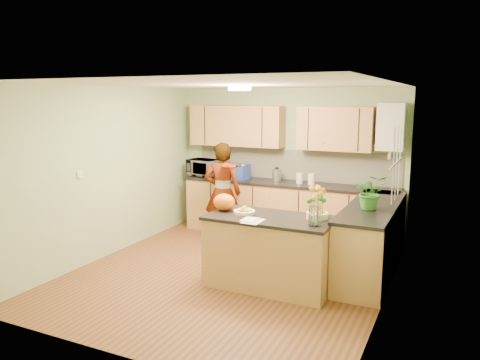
% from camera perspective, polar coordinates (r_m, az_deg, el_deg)
% --- Properties ---
extents(floor, '(4.50, 4.50, 0.00)m').
position_cam_1_polar(floor, '(6.41, -1.22, -11.35)').
color(floor, '#563218').
rests_on(floor, ground).
extents(ceiling, '(4.00, 4.50, 0.02)m').
position_cam_1_polar(ceiling, '(5.98, -1.31, 11.58)').
color(ceiling, silver).
rests_on(ceiling, wall_back).
extents(wall_back, '(4.00, 0.02, 2.50)m').
position_cam_1_polar(wall_back, '(8.12, 5.88, 2.26)').
color(wall_back, '#8FAA7A').
rests_on(wall_back, floor).
extents(wall_front, '(4.00, 0.02, 2.50)m').
position_cam_1_polar(wall_front, '(4.23, -15.10, -5.18)').
color(wall_front, '#8FAA7A').
rests_on(wall_front, floor).
extents(wall_left, '(0.02, 4.50, 2.50)m').
position_cam_1_polar(wall_left, '(7.18, -15.67, 0.93)').
color(wall_left, '#8FAA7A').
rests_on(wall_left, floor).
extents(wall_right, '(0.02, 4.50, 2.50)m').
position_cam_1_polar(wall_right, '(5.49, 17.75, -1.87)').
color(wall_right, '#8FAA7A').
rests_on(wall_right, floor).
extents(back_counter, '(3.64, 0.62, 0.94)m').
position_cam_1_polar(back_counter, '(7.95, 5.73, -3.62)').
color(back_counter, '#A87B43').
rests_on(back_counter, floor).
extents(right_counter, '(0.62, 2.24, 0.94)m').
position_cam_1_polar(right_counter, '(6.54, 15.79, -6.95)').
color(right_counter, '#A87B43').
rests_on(right_counter, floor).
extents(splashback, '(3.60, 0.02, 0.52)m').
position_cam_1_polar(splashback, '(8.08, 6.50, 1.85)').
color(splashback, beige).
rests_on(splashback, back_counter).
extents(upper_cabinets, '(3.20, 0.34, 0.70)m').
position_cam_1_polar(upper_cabinets, '(7.97, 4.34, 6.47)').
color(upper_cabinets, '#A87B43').
rests_on(upper_cabinets, wall_back).
extents(boiler, '(0.40, 0.30, 0.86)m').
position_cam_1_polar(boiler, '(7.51, 17.93, 6.16)').
color(boiler, silver).
rests_on(boiler, wall_back).
extents(window_right, '(0.01, 1.30, 1.05)m').
position_cam_1_polar(window_right, '(6.03, 18.61, 2.00)').
color(window_right, silver).
rests_on(window_right, wall_right).
extents(light_switch, '(0.02, 0.09, 0.09)m').
position_cam_1_polar(light_switch, '(6.73, -18.93, 0.61)').
color(light_switch, silver).
rests_on(light_switch, wall_left).
extents(ceiling_lamp, '(0.30, 0.30, 0.07)m').
position_cam_1_polar(ceiling_lamp, '(6.25, -0.05, 11.15)').
color(ceiling_lamp, '#FFEABF').
rests_on(ceiling_lamp, ceiling).
extents(peninsula_island, '(1.56, 0.80, 0.90)m').
position_cam_1_polar(peninsula_island, '(5.89, 3.65, -8.68)').
color(peninsula_island, '#A87B43').
rests_on(peninsula_island, floor).
extents(fruit_dish, '(0.27, 0.27, 0.09)m').
position_cam_1_polar(fruit_dish, '(5.89, 0.54, -3.75)').
color(fruit_dish, beige).
rests_on(fruit_dish, peninsula_island).
extents(orange_bowl, '(0.26, 0.26, 0.15)m').
position_cam_1_polar(orange_bowl, '(5.72, 9.41, -4.04)').
color(orange_bowl, beige).
rests_on(orange_bowl, peninsula_island).
extents(flower_vase, '(0.27, 0.27, 0.50)m').
position_cam_1_polar(flower_vase, '(5.33, 9.02, -2.08)').
color(flower_vase, silver).
rests_on(flower_vase, peninsula_island).
extents(orange_bag, '(0.32, 0.28, 0.22)m').
position_cam_1_polar(orange_bag, '(6.05, -1.94, -2.71)').
color(orange_bag, orange).
rests_on(orange_bag, peninsula_island).
extents(papers, '(0.21, 0.29, 0.01)m').
position_cam_1_polar(papers, '(5.53, 1.58, -5.01)').
color(papers, white).
rests_on(papers, peninsula_island).
extents(violinist, '(0.69, 0.55, 1.64)m').
position_cam_1_polar(violinist, '(7.55, -2.14, -1.58)').
color(violinist, '#DDA087').
rests_on(violinist, floor).
extents(violin, '(0.70, 0.61, 0.17)m').
position_cam_1_polar(violin, '(7.18, -1.56, 1.81)').
color(violin, '#580905').
rests_on(violin, violinist).
extents(microwave, '(0.59, 0.45, 0.30)m').
position_cam_1_polar(microwave, '(8.49, -4.49, 1.52)').
color(microwave, silver).
rests_on(microwave, back_counter).
extents(blue_box, '(0.36, 0.29, 0.26)m').
position_cam_1_polar(blue_box, '(8.14, -0.13, 1.05)').
color(blue_box, '#203B95').
rests_on(blue_box, back_counter).
extents(kettle, '(0.15, 0.15, 0.28)m').
position_cam_1_polar(kettle, '(7.95, 4.49, 0.68)').
color(kettle, silver).
rests_on(kettle, back_counter).
extents(jar_cream, '(0.13, 0.13, 0.17)m').
position_cam_1_polar(jar_cream, '(7.77, 7.29, 0.21)').
color(jar_cream, beige).
rests_on(jar_cream, back_counter).
extents(jar_white, '(0.14, 0.14, 0.18)m').
position_cam_1_polar(jar_white, '(7.68, 8.73, 0.10)').
color(jar_white, silver).
rests_on(jar_white, back_counter).
extents(potted_plant, '(0.49, 0.45, 0.45)m').
position_cam_1_polar(potted_plant, '(6.11, 15.66, -1.43)').
color(potted_plant, '#2D7527').
rests_on(potted_plant, right_counter).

